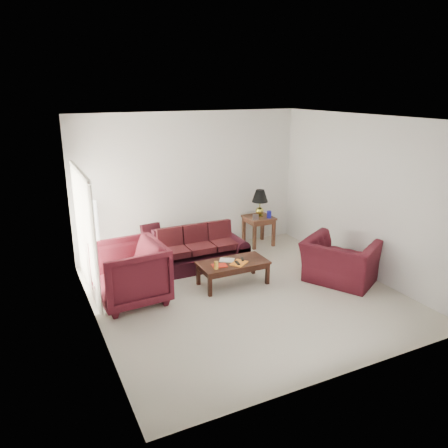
% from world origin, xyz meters
% --- Properties ---
extents(floor, '(5.00, 5.00, 0.00)m').
position_xyz_m(floor, '(0.00, 0.00, 0.00)').
color(floor, beige).
rests_on(floor, ground).
extents(blinds, '(0.10, 2.00, 2.16)m').
position_xyz_m(blinds, '(-2.42, 1.30, 1.08)').
color(blinds, silver).
rests_on(blinds, ground).
extents(sofa, '(1.94, 0.84, 0.79)m').
position_xyz_m(sofa, '(-0.26, 1.48, 0.40)').
color(sofa, black).
rests_on(sofa, ground).
extents(throw_pillow, '(0.41, 0.24, 0.41)m').
position_xyz_m(throw_pillow, '(-1.04, 2.10, 0.65)').
color(throw_pillow, black).
rests_on(throw_pillow, sofa).
extents(end_table, '(0.66, 0.66, 0.66)m').
position_xyz_m(end_table, '(1.49, 2.12, 0.33)').
color(end_table, brown).
rests_on(end_table, ground).
extents(table_lamp, '(0.44, 0.44, 0.61)m').
position_xyz_m(table_lamp, '(1.53, 2.16, 0.97)').
color(table_lamp, gold).
rests_on(table_lamp, end_table).
extents(clock, '(0.13, 0.06, 0.13)m').
position_xyz_m(clock, '(1.30, 1.93, 0.73)').
color(clock, '#B7B7BC').
rests_on(clock, end_table).
extents(blue_canister, '(0.10, 0.10, 0.16)m').
position_xyz_m(blue_canister, '(1.65, 1.94, 0.74)').
color(blue_canister, '#18179A').
rests_on(blue_canister, end_table).
extents(picture_frame, '(0.16, 0.18, 0.05)m').
position_xyz_m(picture_frame, '(1.39, 2.31, 0.74)').
color(picture_frame, silver).
rests_on(picture_frame, end_table).
extents(floor_lamp, '(0.29, 0.29, 1.43)m').
position_xyz_m(floor_lamp, '(-2.13, 2.20, 0.71)').
color(floor_lamp, white).
rests_on(floor_lamp, ground).
extents(armchair_left, '(1.19, 1.16, 1.02)m').
position_xyz_m(armchair_left, '(-1.85, 0.61, 0.51)').
color(armchair_left, '#49111A').
rests_on(armchair_left, ground).
extents(armchair_right, '(1.55, 1.61, 0.81)m').
position_xyz_m(armchair_right, '(1.83, -0.28, 0.40)').
color(armchair_right, '#430F18').
rests_on(armchair_right, ground).
extents(coffee_table, '(1.40, 1.03, 0.44)m').
position_xyz_m(coffee_table, '(-0.00, 0.47, 0.22)').
color(coffee_table, black).
rests_on(coffee_table, ground).
extents(magazine_red, '(0.29, 0.24, 0.01)m').
position_xyz_m(magazine_red, '(-0.31, 0.40, 0.45)').
color(magazine_red, red).
rests_on(magazine_red, coffee_table).
extents(magazine_white, '(0.33, 0.31, 0.01)m').
position_xyz_m(magazine_white, '(-0.08, 0.57, 0.45)').
color(magazine_white, beige).
rests_on(magazine_white, coffee_table).
extents(magazine_orange, '(0.38, 0.36, 0.02)m').
position_xyz_m(magazine_orange, '(0.06, 0.35, 0.45)').
color(magazine_orange, orange).
rests_on(magazine_orange, coffee_table).
extents(remote_a, '(0.07, 0.17, 0.02)m').
position_xyz_m(remote_a, '(0.02, 0.33, 0.47)').
color(remote_a, black).
rests_on(remote_a, coffee_table).
extents(remote_b, '(0.10, 0.16, 0.02)m').
position_xyz_m(remote_b, '(0.18, 0.45, 0.47)').
color(remote_b, black).
rests_on(remote_b, coffee_table).
extents(yellow_glass, '(0.09, 0.09, 0.13)m').
position_xyz_m(yellow_glass, '(-0.41, 0.31, 0.51)').
color(yellow_glass, gold).
rests_on(yellow_glass, coffee_table).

